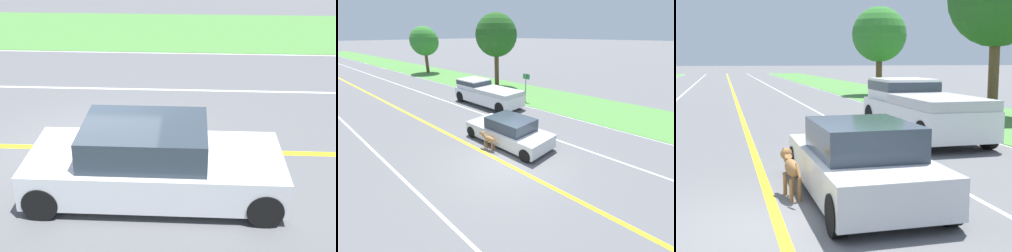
{
  "view_description": "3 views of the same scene",
  "coord_description": "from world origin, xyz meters",
  "views": [
    {
      "loc": [
        8.66,
        1.91,
        4.76
      ],
      "look_at": [
        1.04,
        1.51,
        1.08
      ],
      "focal_mm": 50.0,
      "sensor_mm": 36.0,
      "label": 1
    },
    {
      "loc": [
        -5.95,
        -5.69,
        5.15
      ],
      "look_at": [
        1.45,
        1.35,
        0.92
      ],
      "focal_mm": 24.0,
      "sensor_mm": 36.0,
      "label": 2
    },
    {
      "loc": [
        -0.72,
        -6.49,
        2.4
      ],
      "look_at": [
        1.46,
        1.95,
        1.17
      ],
      "focal_mm": 50.0,
      "sensor_mm": 36.0,
      "label": 3
    }
  ],
  "objects": [
    {
      "name": "dog",
      "position": [
        0.38,
        1.52,
        0.54
      ],
      "size": [
        0.3,
        1.13,
        0.85
      ],
      "rotation": [
        0.0,
        0.0,
        0.11
      ],
      "color": "olive",
      "rests_on": "ground"
    },
    {
      "name": "pickup_truck",
      "position": [
        5.25,
        7.14,
        0.92
      ],
      "size": [
        2.11,
        5.68,
        1.78
      ],
      "color": "silver",
      "rests_on": "ground"
    },
    {
      "name": "ego_car",
      "position": [
        1.57,
        1.27,
        0.62
      ],
      "size": [
        1.92,
        4.42,
        1.35
      ],
      "color": "silver",
      "rests_on": "ground"
    },
    {
      "name": "grass_verge_right",
      "position": [
        10.0,
        0.0,
        0.01
      ],
      "size": [
        6.0,
        160.0,
        0.03
      ],
      "primitive_type": "cube",
      "color": "#4C843D",
      "rests_on": "ground"
    },
    {
      "name": "centre_divider_line",
      "position": [
        0.0,
        0.0,
        0.0
      ],
      "size": [
        0.18,
        160.0,
        0.01
      ],
      "primitive_type": "cube",
      "color": "yellow",
      "rests_on": "ground"
    },
    {
      "name": "lane_dash_same_dir",
      "position": [
        3.5,
        0.0,
        0.0
      ],
      "size": [
        0.1,
        160.0,
        0.01
      ],
      "primitive_type": "cube",
      "color": "white",
      "rests_on": "ground"
    },
    {
      "name": "roadside_tree_right_far",
      "position": [
        9.77,
        24.39,
        4.13
      ],
      "size": [
        3.75,
        3.75,
        6.04
      ],
      "color": "brown",
      "rests_on": "ground"
    },
    {
      "name": "lane_dash_oncoming",
      "position": [
        -3.5,
        0.0,
        0.0
      ],
      "size": [
        0.1,
        160.0,
        0.01
      ],
      "primitive_type": "cube",
      "color": "white",
      "rests_on": "ground"
    },
    {
      "name": "roadside_tree_right_near",
      "position": [
        10.37,
        11.14,
        4.93
      ],
      "size": [
        4.05,
        4.05,
        6.99
      ],
      "color": "brown",
      "rests_on": "ground"
    },
    {
      "name": "lane_edge_line_right",
      "position": [
        7.0,
        0.0,
        0.0
      ],
      "size": [
        0.14,
        160.0,
        0.01
      ],
      "primitive_type": "cube",
      "color": "white",
      "rests_on": "ground"
    },
    {
      "name": "street_sign",
      "position": [
        8.01,
        5.41,
        1.42
      ],
      "size": [
        0.11,
        0.64,
        2.24
      ],
      "color": "gray",
      "rests_on": "ground"
    },
    {
      "name": "ground_plane",
      "position": [
        0.0,
        0.0,
        0.0
      ],
      "size": [
        400.0,
        400.0,
        0.0
      ],
      "primitive_type": "plane",
      "color": "#5B5B5E"
    }
  ]
}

